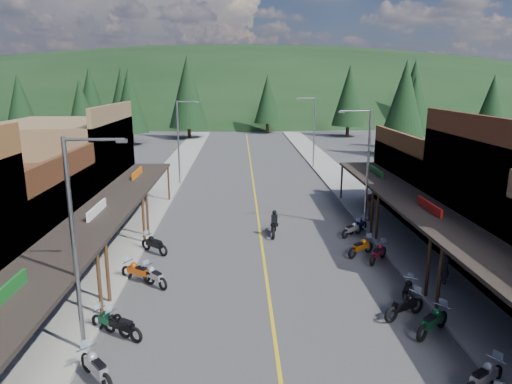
{
  "coord_description": "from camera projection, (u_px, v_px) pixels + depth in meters",
  "views": [
    {
      "loc": [
        -1.3,
        -21.16,
        9.79
      ],
      "look_at": [
        -0.31,
        6.54,
        3.0
      ],
      "focal_mm": 32.0,
      "sensor_mm": 36.0,
      "label": 1
    }
  ],
  "objects": [
    {
      "name": "ground",
      "position": [
        267.0,
        281.0,
        22.91
      ],
      "size": [
        220.0,
        220.0,
        0.0
      ],
      "primitive_type": "plane",
      "color": "#38383A",
      "rests_on": "ground"
    },
    {
      "name": "streetlight_3",
      "position": [
        313.0,
        129.0,
        51.22
      ],
      "size": [
        2.16,
        0.18,
        8.0
      ],
      "color": "gray",
      "rests_on": "ground"
    },
    {
      "name": "bike_west_9",
      "position": [
        154.0,
        243.0,
        26.41
      ],
      "size": [
        2.09,
        1.91,
        1.22
      ],
      "primitive_type": null,
      "rotation": [
        0.0,
        0.0,
        0.87
      ],
      "color": "black",
      "rests_on": "ground"
    },
    {
      "name": "bike_east_7",
      "position": [
        407.0,
        290.0,
        20.71
      ],
      "size": [
        1.5,
        1.98,
        1.09
      ],
      "primitive_type": null,
      "rotation": [
        0.0,
        0.0,
        -0.52
      ],
      "color": "black",
      "rests_on": "ground"
    },
    {
      "name": "rider_on_bike",
      "position": [
        274.0,
        225.0,
        29.53
      ],
      "size": [
        1.03,
        2.38,
        1.76
      ],
      "rotation": [
        0.0,
        0.0,
        -0.12
      ],
      "color": "black",
      "rests_on": "ground"
    },
    {
      "name": "streetlight_1",
      "position": [
        180.0,
        139.0,
        42.97
      ],
      "size": [
        2.16,
        0.18,
        8.0
      ],
      "color": "gray",
      "rests_on": "ground"
    },
    {
      "name": "bike_east_8",
      "position": [
        378.0,
        252.0,
        25.16
      ],
      "size": [
        1.81,
        2.0,
        1.16
      ],
      "primitive_type": null,
      "rotation": [
        0.0,
        0.0,
        -0.69
      ],
      "color": "maroon",
      "rests_on": "ground"
    },
    {
      "name": "pine_10",
      "position": [
        129.0,
        101.0,
        69.21
      ],
      "size": [
        5.38,
        5.38,
        11.6
      ],
      "color": "black",
      "rests_on": "ground"
    },
    {
      "name": "bike_east_11",
      "position": [
        358.0,
        225.0,
        30.06
      ],
      "size": [
        1.86,
        1.73,
        1.09
      ],
      "primitive_type": null,
      "rotation": [
        0.0,
        0.0,
        -0.86
      ],
      "color": "navy",
      "rests_on": "ground"
    },
    {
      "name": "pine_3",
      "position": [
        268.0,
        99.0,
        85.58
      ],
      "size": [
        5.04,
        5.04,
        11.0
      ],
      "color": "black",
      "rests_on": "ground"
    },
    {
      "name": "pine_11",
      "position": [
        404.0,
        101.0,
        58.79
      ],
      "size": [
        5.82,
        5.82,
        12.4
      ],
      "color": "black",
      "rests_on": "ground"
    },
    {
      "name": "streetlight_0",
      "position": [
        78.0,
        239.0,
        15.79
      ],
      "size": [
        2.16,
        0.18,
        8.0
      ],
      "color": "gray",
      "rests_on": "ground"
    },
    {
      "name": "bike_east_10",
      "position": [
        352.0,
        228.0,
        29.31
      ],
      "size": [
        1.86,
        1.65,
        1.07
      ],
      "primitive_type": null,
      "rotation": [
        0.0,
        0.0,
        -0.9
      ],
      "color": "#A2A3A8",
      "rests_on": "ground"
    },
    {
      "name": "shop_east_3",
      "position": [
        443.0,
        181.0,
        33.76
      ],
      "size": [
        10.9,
        10.2,
        6.2
      ],
      "color": "#4C2D16",
      "rests_on": "ground"
    },
    {
      "name": "sidewalk_west",
      "position": [
        160.0,
        189.0,
        42.01
      ],
      "size": [
        3.4,
        94.0,
        0.15
      ],
      "primitive_type": "cube",
      "color": "gray",
      "rests_on": "ground"
    },
    {
      "name": "bike_east_5",
      "position": [
        433.0,
        320.0,
        17.92
      ],
      "size": [
        2.16,
        1.95,
        1.25
      ],
      "primitive_type": null,
      "rotation": [
        0.0,
        0.0,
        -0.89
      ],
      "color": "#0D4121",
      "rests_on": "ground"
    },
    {
      "name": "bike_west_8",
      "position": [
        138.0,
        271.0,
        22.67
      ],
      "size": [
        2.13,
        1.66,
        1.18
      ],
      "primitive_type": null,
      "rotation": [
        0.0,
        0.0,
        1.03
      ],
      "color": "#C24A0D",
      "rests_on": "ground"
    },
    {
      "name": "pine_2",
      "position": [
        188.0,
        92.0,
        76.96
      ],
      "size": [
        6.72,
        6.72,
        14.0
      ],
      "color": "black",
      "rests_on": "ground"
    },
    {
      "name": "pedestrian_east_a",
      "position": [
        445.0,
        266.0,
        22.11
      ],
      "size": [
        0.46,
        0.66,
        1.75
      ],
      "primitive_type": "imported",
      "rotation": [
        0.0,
        0.0,
        -1.5
      ],
      "color": "#262233",
      "rests_on": "sidewalk_east"
    },
    {
      "name": "bike_east_9",
      "position": [
        361.0,
        246.0,
        26.03
      ],
      "size": [
        2.05,
        1.76,
        1.17
      ],
      "primitive_type": null,
      "rotation": [
        0.0,
        0.0,
        -0.93
      ],
      "color": "#B75C0D",
      "rests_on": "ground"
    },
    {
      "name": "streetlight_2",
      "position": [
        366.0,
        164.0,
        29.86
      ],
      "size": [
        2.16,
        0.18,
        8.0
      ],
      "color": "gray",
      "rests_on": "ground"
    },
    {
      "name": "pine_8",
      "position": [
        81.0,
        111.0,
        59.55
      ],
      "size": [
        4.48,
        4.48,
        10.0
      ],
      "color": "black",
      "rests_on": "ground"
    },
    {
      "name": "pine_6",
      "position": [
        492.0,
        99.0,
        85.1
      ],
      "size": [
        5.04,
        5.04,
        11.0
      ],
      "color": "black",
      "rests_on": "ground"
    },
    {
      "name": "pine_9",
      "position": [
        414.0,
        105.0,
        65.91
      ],
      "size": [
        4.93,
        4.93,
        10.8
      ],
      "color": "black",
      "rests_on": "ground"
    },
    {
      "name": "bike_west_7",
      "position": [
        154.0,
        275.0,
        22.22
      ],
      "size": [
        1.86,
        1.89,
        1.14
      ],
      "primitive_type": null,
      "rotation": [
        0.0,
        0.0,
        0.77
      ],
      "color": "#AEAFB4",
      "rests_on": "ground"
    },
    {
      "name": "centerline",
      "position": [
        254.0,
        189.0,
        42.33
      ],
      "size": [
        0.15,
        90.0,
        0.01
      ],
      "primitive_type": "cube",
      "color": "gold",
      "rests_on": "ground"
    },
    {
      "name": "pine_7",
      "position": [
        90.0,
        93.0,
        93.85
      ],
      "size": [
        5.88,
        5.88,
        12.5
      ],
      "color": "black",
      "rests_on": "ground"
    },
    {
      "name": "bike_east_4",
      "position": [
        484.0,
        376.0,
        14.58
      ],
      "size": [
        2.14,
        1.69,
        1.19
      ],
      "primitive_type": null,
      "rotation": [
        0.0,
        0.0,
        -1.02
      ],
      "color": "#A9A8AD",
      "rests_on": "ground"
    },
    {
      "name": "sidewalk_east",
      "position": [
        347.0,
        187.0,
        42.61
      ],
      "size": [
        3.4,
        94.0,
        0.15
      ],
      "primitive_type": "cube",
      "color": "gray",
      "rests_on": "ground"
    },
    {
      "name": "pine_0",
      "position": [
        19.0,
        100.0,
        80.16
      ],
      "size": [
        5.04,
        5.04,
        11.0
      ],
      "color": "black",
      "rests_on": "ground"
    },
    {
      "name": "pine_4",
      "position": [
        349.0,
        95.0,
        80.06
      ],
      "size": [
        5.88,
        5.88,
        12.5
      ],
      "color": "black",
      "rests_on": "ground"
    },
    {
      "name": "pedestrian_east_b",
      "position": [
        369.0,
        207.0,
        32.09
      ],
      "size": [
        1.06,
        1.02,
        1.92
      ],
      "primitive_type": "imported",
      "rotation": [
        0.0,
        0.0,
        3.85
      ],
      "color": "brown",
      "rests_on": "sidewalk_east"
    },
    {
      "name": "bike_west_6",
      "position": [
        111.0,
        321.0,
        17.99
      ],
      "size": [
        2.05,
        1.55,
        1.13
      ],
      "primitive_type": null,
      "rotation": [
        0.0,
        0.0,
        1.06
      ],
      "color": "#0C3D24",
      "rests_on": "ground"
    },
    {
      "name": "bike_east_6",
      "position": [
        405.0,
        305.0,
        19.18
      ],
      "size": [
        2.25,
        1.66,
        1.24
      ],
      "primitive_type": null,
      "rotation": [
        0.0,
        0.0,
        -1.08
      ],
      "color": "black",
      "rests_on": "ground"
    },
    {
      "name": "bike_west_4",
      "position": [
        96.0,
        366.0,
        15.06
      ],
      "size": [
        1.96,
        2.07,
        1.22
      ],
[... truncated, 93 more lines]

